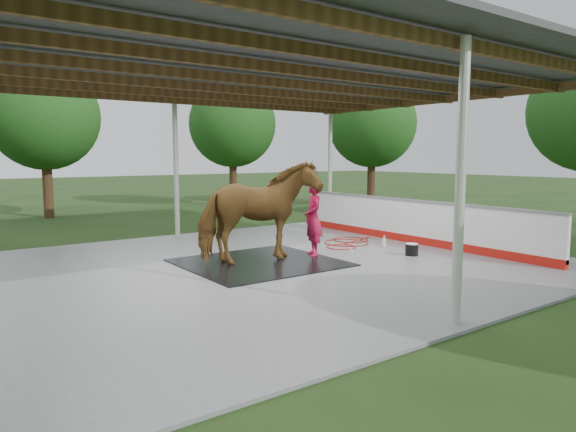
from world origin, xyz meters
TOP-DOWN VIEW (x-y plane):
  - ground at (0.00, 0.00)m, footprint 100.00×100.00m
  - concrete_slab at (0.00, 0.00)m, footprint 12.00×10.00m
  - pavilion_structure at (0.00, -0.00)m, footprint 12.60×10.60m
  - dasher_board at (4.60, 0.00)m, footprint 0.16×8.00m
  - tree_belt at (0.30, 0.90)m, footprint 28.00×28.00m
  - rubber_mat at (-0.09, 0.20)m, footprint 3.15×2.96m
  - horse at (-0.09, 0.20)m, footprint 2.66×1.37m
  - handler at (1.35, 0.17)m, footprint 0.62×0.74m
  - wash_bucket at (3.22, -1.14)m, footprint 0.30×0.30m
  - soap_bottle_a at (3.47, -0.03)m, footprint 0.15×0.15m
  - soap_bottle_b at (2.17, -0.24)m, footprint 0.10×0.10m
  - hose_coil at (3.16, 1.00)m, footprint 2.05×1.53m

SIDE VIEW (x-z plane):
  - ground at x=0.00m, z-range 0.00..0.00m
  - concrete_slab at x=0.00m, z-range 0.00..0.05m
  - rubber_mat at x=-0.09m, z-range 0.05..0.07m
  - hose_coil at x=3.16m, z-range 0.05..0.07m
  - soap_bottle_b at x=2.17m, z-range 0.05..0.21m
  - wash_bucket at x=3.22m, z-range 0.05..0.33m
  - soap_bottle_a at x=3.47m, z-range 0.05..0.35m
  - dasher_board at x=4.60m, z-range 0.02..1.17m
  - handler at x=1.35m, z-range 0.05..1.79m
  - horse at x=-0.09m, z-range 0.07..2.24m
  - tree_belt at x=0.30m, z-range 0.89..6.69m
  - pavilion_structure at x=0.00m, z-range 1.94..5.99m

